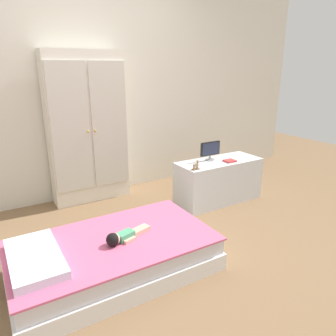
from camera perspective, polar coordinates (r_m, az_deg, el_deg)
name	(u,v)px	position (r m, az deg, el deg)	size (l,w,h in m)	color
ground_plane	(157,252)	(2.81, -2.04, -14.87)	(10.00, 10.00, 0.02)	brown
back_wall	(88,81)	(3.82, -14.27, 14.96)	(6.40, 0.05, 2.70)	silver
bed	(114,256)	(2.52, -9.71, -15.38)	(1.50, 0.86, 0.27)	white
pillow	(35,258)	(2.33, -22.97, -14.77)	(0.32, 0.61, 0.06)	silver
doll	(121,237)	(2.40, -8.54, -12.25)	(0.39, 0.18, 0.10)	#4CA375
wardrobe	(88,129)	(3.68, -14.35, 6.88)	(0.87, 0.29, 1.68)	white
tv_stand	(218,181)	(3.71, 9.07, -2.30)	(1.00, 0.41, 0.49)	silver
tv_monitor	(210,150)	(3.60, 7.65, 3.32)	(0.26, 0.10, 0.21)	#99999E
rocking_horse_toy	(196,165)	(3.27, 5.12, 0.47)	(0.08, 0.04, 0.10)	#8E6642
book_red	(230,161)	(3.61, 11.10, 1.28)	(0.12, 0.11, 0.02)	#CC3838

